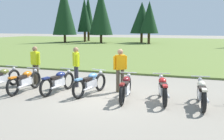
{
  "coord_description": "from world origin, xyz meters",
  "views": [
    {
      "loc": [
        3.4,
        -8.97,
        2.53
      ],
      "look_at": [
        0.0,
        0.6,
        0.9
      ],
      "focal_mm": 43.97,
      "sensor_mm": 36.0,
      "label": 1
    }
  ],
  "objects": [
    {
      "name": "rider_in_hivis_vest",
      "position": [
        -3.68,
        1.02,
        0.95
      ],
      "size": [
        0.53,
        0.31,
        1.67
      ],
      "color": "#4C4233",
      "rests_on": "ground"
    },
    {
      "name": "motorcycle_red",
      "position": [
        1.99,
        0.12,
        0.44
      ],
      "size": [
        0.77,
        2.06,
        0.88
      ],
      "color": "black",
      "rests_on": "ground"
    },
    {
      "name": "rider_near_row_end",
      "position": [
        0.21,
        0.96,
        0.95
      ],
      "size": [
        0.46,
        0.39,
        1.67
      ],
      "color": "#4C4233",
      "rests_on": "ground"
    },
    {
      "name": "motorcycle_orange",
      "position": [
        -3.26,
        -0.3,
        0.44
      ],
      "size": [
        0.62,
        2.1,
        0.88
      ],
      "color": "black",
      "rests_on": "ground"
    },
    {
      "name": "grass_moorland",
      "position": [
        0.0,
        26.73,
        0.05
      ],
      "size": [
        80.0,
        44.0,
        0.1
      ],
      "primitive_type": "cube",
      "color": "#5B7033",
      "rests_on": "ground"
    },
    {
      "name": "motorcycle_olive",
      "position": [
        -4.51,
        -0.15,
        0.44
      ],
      "size": [
        0.62,
        2.1,
        0.88
      ],
      "color": "black",
      "rests_on": "ground"
    },
    {
      "name": "motorcycle_cream",
      "position": [
        3.25,
        -0.03,
        0.44
      ],
      "size": [
        0.63,
        2.1,
        0.88
      ],
      "color": "black",
      "rests_on": "ground"
    },
    {
      "name": "forest_treeline",
      "position": [
        0.18,
        31.16,
        4.37
      ],
      "size": [
        41.96,
        22.29,
        9.04
      ],
      "color": "#47331E",
      "rests_on": "ground"
    },
    {
      "name": "rider_with_back_turned",
      "position": [
        -1.82,
        1.23,
        0.95
      ],
      "size": [
        0.4,
        0.44,
        1.67
      ],
      "color": "#2D2D38",
      "rests_on": "ground"
    },
    {
      "name": "motorcycle_sky_blue",
      "position": [
        -0.71,
        0.17,
        0.44
      ],
      "size": [
        0.67,
        2.08,
        0.88
      ],
      "color": "black",
      "rests_on": "ground"
    },
    {
      "name": "ground_plane",
      "position": [
        0.0,
        0.0,
        0.0
      ],
      "size": [
        140.0,
        140.0,
        0.0
      ],
      "primitive_type": "plane",
      "color": "gray"
    },
    {
      "name": "motorcycle_navy",
      "position": [
        -1.98,
        0.01,
        0.44
      ],
      "size": [
        0.62,
        2.1,
        0.88
      ],
      "color": "black",
      "rests_on": "ground"
    },
    {
      "name": "motorcycle_maroon",
      "position": [
        0.75,
        -0.09,
        0.44
      ],
      "size": [
        0.64,
        2.09,
        0.88
      ],
      "color": "black",
      "rests_on": "ground"
    }
  ]
}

